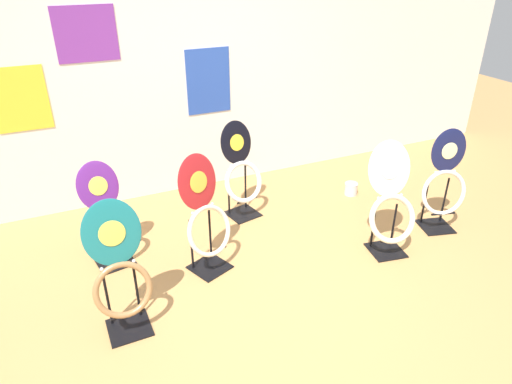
# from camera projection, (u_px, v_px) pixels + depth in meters

# --- Properties ---
(ground_plane) EXTENTS (14.00, 14.00, 0.00)m
(ground_plane) POSITION_uv_depth(u_px,v_px,m) (292.00, 321.00, 3.17)
(ground_plane) COLOR #B7844C
(wall_back) EXTENTS (8.00, 0.07, 2.60)m
(wall_back) POSITION_uv_depth(u_px,v_px,m) (184.00, 65.00, 4.40)
(wall_back) COLOR silver
(wall_back) RESTS_ON ground_plane
(toilet_seat_display_white_plain) EXTENTS (0.45, 0.40, 0.95)m
(toilet_seat_display_white_plain) POSITION_uv_depth(u_px,v_px,m) (391.00, 205.00, 3.73)
(toilet_seat_display_white_plain) COLOR black
(toilet_seat_display_white_plain) RESTS_ON ground_plane
(toilet_seat_display_teal_sax) EXTENTS (0.38, 0.28, 0.95)m
(toilet_seat_display_teal_sax) POSITION_uv_depth(u_px,v_px,m) (120.00, 275.00, 2.91)
(toilet_seat_display_teal_sax) COLOR black
(toilet_seat_display_teal_sax) RESTS_ON ground_plane
(toilet_seat_display_jazz_black) EXTENTS (0.43, 0.35, 0.92)m
(toilet_seat_display_jazz_black) POSITION_uv_depth(u_px,v_px,m) (241.00, 172.00, 4.26)
(toilet_seat_display_jazz_black) COLOR black
(toilet_seat_display_jazz_black) RESTS_ON ground_plane
(toilet_seat_display_purple_note) EXTENTS (0.40, 0.38, 0.85)m
(toilet_seat_display_purple_note) POSITION_uv_depth(u_px,v_px,m) (107.00, 220.00, 3.61)
(toilet_seat_display_purple_note) COLOR black
(toilet_seat_display_purple_note) RESTS_ON ground_plane
(toilet_seat_display_navy_moon) EXTENTS (0.44, 0.34, 0.95)m
(toilet_seat_display_navy_moon) POSITION_uv_depth(u_px,v_px,m) (444.00, 184.00, 4.04)
(toilet_seat_display_navy_moon) COLOR black
(toilet_seat_display_navy_moon) RESTS_ON ground_plane
(toilet_seat_display_crimson_swirl) EXTENTS (0.45, 0.38, 0.97)m
(toilet_seat_display_crimson_swirl) POSITION_uv_depth(u_px,v_px,m) (205.00, 216.00, 3.50)
(toilet_seat_display_crimson_swirl) COLOR black
(toilet_seat_display_crimson_swirl) RESTS_ON ground_plane
(paint_can) EXTENTS (0.14, 0.14, 0.13)m
(paint_can) POSITION_uv_depth(u_px,v_px,m) (351.00, 188.00, 4.79)
(paint_can) COLOR silver
(paint_can) RESTS_ON ground_plane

